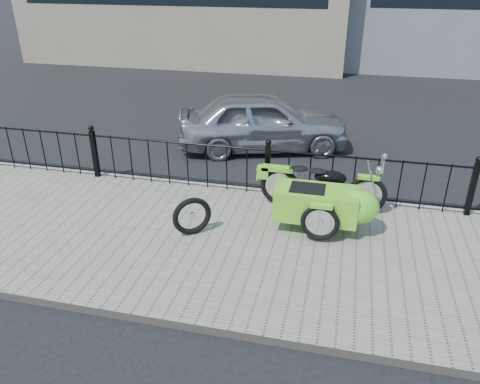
# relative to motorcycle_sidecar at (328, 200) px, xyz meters

# --- Properties ---
(ground) EXTENTS (120.00, 120.00, 0.00)m
(ground) POSITION_rel_motorcycle_sidecar_xyz_m (-1.16, -0.34, -0.59)
(ground) COLOR black
(ground) RESTS_ON ground
(sidewalk) EXTENTS (30.00, 3.80, 0.12)m
(sidewalk) POSITION_rel_motorcycle_sidecar_xyz_m (-1.16, -0.84, -0.53)
(sidewalk) COLOR gray
(sidewalk) RESTS_ON ground
(curb) EXTENTS (30.00, 0.10, 0.12)m
(curb) POSITION_rel_motorcycle_sidecar_xyz_m (-1.16, 1.10, -0.53)
(curb) COLOR gray
(curb) RESTS_ON ground
(iron_fence) EXTENTS (14.11, 0.11, 1.08)m
(iron_fence) POSITION_rel_motorcycle_sidecar_xyz_m (-1.16, 0.96, -0.01)
(iron_fence) COLOR black
(iron_fence) RESTS_ON sidewalk
(motorcycle_sidecar) EXTENTS (2.28, 1.48, 0.98)m
(motorcycle_sidecar) POSITION_rel_motorcycle_sidecar_xyz_m (0.00, 0.00, 0.00)
(motorcycle_sidecar) COLOR black
(motorcycle_sidecar) RESTS_ON sidewalk
(spare_tire) EXTENTS (0.57, 0.46, 0.64)m
(spare_tire) POSITION_rel_motorcycle_sidecar_xyz_m (-2.06, -0.74, -0.15)
(spare_tire) COLOR black
(spare_tire) RESTS_ON sidewalk
(sedan_car) EXTENTS (4.26, 2.69, 1.35)m
(sedan_car) POSITION_rel_motorcycle_sidecar_xyz_m (-1.75, 3.59, 0.08)
(sedan_car) COLOR #AEB0B6
(sedan_car) RESTS_ON ground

